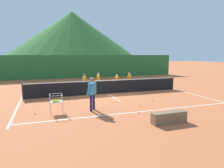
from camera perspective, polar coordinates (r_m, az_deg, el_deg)
The scene contains 25 objects.
ground_plane at distance 14.28m, azimuth -1.39°, elevation -2.75°, with size 120.00×120.00×0.00m, color #BC6038.
line_baseline_near at distance 9.85m, azimuth 7.42°, elevation -7.91°, with size 11.27×0.08×0.01m, color white.
line_baseline_far at distance 19.83m, azimuth -6.52°, elevation 0.34°, with size 11.27×0.08×0.01m, color white.
line_sideline_west at distance 13.70m, azimuth -24.50°, elevation -3.97°, with size 0.08×10.72×0.01m, color white.
line_sideline_east at distance 16.85m, azimuth 17.19°, elevation -1.41°, with size 0.08×10.72×0.01m, color white.
line_service_center at distance 14.28m, azimuth -1.39°, elevation -2.73°, with size 0.08×5.12×0.01m, color white.
tennis_net at distance 14.20m, azimuth -1.40°, elevation -0.77°, with size 11.14×0.08×1.05m.
instructor at distance 9.88m, azimuth -5.71°, elevation -1.94°, with size 0.58×0.81×1.65m.
student_0 at distance 15.73m, azimuth -7.81°, elevation 1.04°, with size 0.44×0.60×1.28m.
student_1 at distance 15.92m, azimuth -3.91°, elevation 1.28°, with size 0.41×0.72×1.32m.
student_2 at distance 16.05m, azimuth 1.41°, elevation 1.10°, with size 0.45×0.66×1.20m.
student_3 at distance 16.44m, azimuth 5.02°, elevation 1.44°, with size 0.49×0.67×1.30m.
ball_cart at distance 9.83m, azimuth -15.72°, elevation -4.71°, with size 0.58×0.58×0.90m.
tennis_ball_0 at distance 13.66m, azimuth 5.98°, elevation -3.16°, with size 0.07×0.07×0.07m, color yellow.
tennis_ball_1 at distance 12.61m, azimuth -3.64°, elevation -4.10°, with size 0.07×0.07×0.07m, color yellow.
tennis_ball_2 at distance 12.91m, azimuth -10.20°, elevation -3.92°, with size 0.07×0.07×0.07m, color yellow.
tennis_ball_3 at distance 10.95m, azimuth 7.90°, elevation -6.09°, with size 0.07×0.07×0.07m, color yellow.
tennis_ball_4 at distance 11.60m, azimuth -12.22°, elevation -5.38°, with size 0.07×0.07×0.07m, color yellow.
tennis_ball_5 at distance 10.05m, azimuth -21.09°, elevation -7.89°, with size 0.07×0.07×0.07m, color yellow.
tennis_ball_6 at distance 12.25m, azimuth 11.53°, elevation -4.63°, with size 0.07×0.07×0.07m, color yellow.
tennis_ball_7 at distance 12.26m, azimuth 1.40°, elevation -4.45°, with size 0.07×0.07×0.07m, color yellow.
tennis_ball_8 at distance 9.65m, azimuth 7.60°, elevation -8.06°, with size 0.07×0.07×0.07m, color yellow.
windscreen_fence at distance 24.26m, azimuth -9.00°, elevation 4.96°, with size 24.78×0.08×2.71m, color #286B33.
courtside_bench at distance 8.52m, azimuth 15.97°, elevation -9.18°, with size 1.50×0.36×0.46m, color brown.
hill_0 at distance 78.10m, azimuth -11.25°, elevation 12.97°, with size 52.76×52.76×18.50m, color #2D6628.
Camera 1 is at (-4.26, -13.35, 2.75)m, focal length 32.02 mm.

